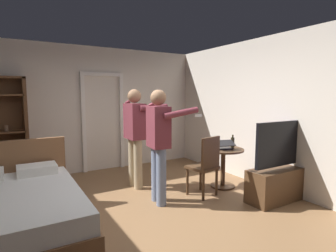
{
  "coord_description": "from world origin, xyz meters",
  "views": [
    {
      "loc": [
        -1.48,
        -3.15,
        1.66
      ],
      "look_at": [
        0.74,
        0.62,
        1.15
      ],
      "focal_mm": 28.81,
      "sensor_mm": 36.0,
      "label": 1
    }
  ],
  "objects_px": {
    "person_striped_shirt": "(135,131)",
    "laptop": "(223,146)",
    "tv_flatscreen": "(281,177)",
    "suitcase_small": "(39,186)",
    "side_table": "(223,161)",
    "suitcase_dark": "(39,177)",
    "bed": "(12,214)",
    "wooden_chair": "(206,164)",
    "person_blue_shirt": "(159,139)",
    "bottle_on_table": "(233,143)"
  },
  "relations": [
    {
      "from": "person_striped_shirt",
      "to": "suitcase_small",
      "type": "xyz_separation_m",
      "value": [
        -1.56,
        0.27,
        -0.82
      ]
    },
    {
      "from": "tv_flatscreen",
      "to": "side_table",
      "type": "bearing_deg",
      "value": 112.66
    },
    {
      "from": "tv_flatscreen",
      "to": "bottle_on_table",
      "type": "bearing_deg",
      "value": 106.15
    },
    {
      "from": "tv_flatscreen",
      "to": "wooden_chair",
      "type": "height_order",
      "value": "tv_flatscreen"
    },
    {
      "from": "tv_flatscreen",
      "to": "suitcase_dark",
      "type": "bearing_deg",
      "value": 143.82
    },
    {
      "from": "bottle_on_table",
      "to": "suitcase_dark",
      "type": "xyz_separation_m",
      "value": [
        -3.01,
        1.55,
        -0.57
      ]
    },
    {
      "from": "person_blue_shirt",
      "to": "bottle_on_table",
      "type": "bearing_deg",
      "value": -1.05
    },
    {
      "from": "wooden_chair",
      "to": "person_striped_shirt",
      "type": "distance_m",
      "value": 1.36
    },
    {
      "from": "side_table",
      "to": "suitcase_small",
      "type": "relative_size",
      "value": 1.62
    },
    {
      "from": "tv_flatscreen",
      "to": "suitcase_small",
      "type": "relative_size",
      "value": 2.81
    },
    {
      "from": "side_table",
      "to": "bottle_on_table",
      "type": "height_order",
      "value": "bottle_on_table"
    },
    {
      "from": "bed",
      "to": "person_striped_shirt",
      "type": "distance_m",
      "value": 2.28
    },
    {
      "from": "bed",
      "to": "laptop",
      "type": "bearing_deg",
      "value": 1.83
    },
    {
      "from": "bottle_on_table",
      "to": "wooden_chair",
      "type": "xyz_separation_m",
      "value": [
        -0.69,
        -0.12,
        -0.26
      ]
    },
    {
      "from": "tv_flatscreen",
      "to": "suitcase_small",
      "type": "height_order",
      "value": "tv_flatscreen"
    },
    {
      "from": "bottle_on_table",
      "to": "person_blue_shirt",
      "type": "bearing_deg",
      "value": 178.95
    },
    {
      "from": "tv_flatscreen",
      "to": "person_blue_shirt",
      "type": "xyz_separation_m",
      "value": [
        -1.71,
        0.86,
        0.64
      ]
    },
    {
      "from": "person_blue_shirt",
      "to": "suitcase_dark",
      "type": "xyz_separation_m",
      "value": [
        -1.54,
        1.52,
        -0.76
      ]
    },
    {
      "from": "bed",
      "to": "side_table",
      "type": "relative_size",
      "value": 2.81
    },
    {
      "from": "person_striped_shirt",
      "to": "suitcase_dark",
      "type": "xyz_separation_m",
      "value": [
        -1.53,
        0.66,
        -0.78
      ]
    },
    {
      "from": "laptop",
      "to": "bottle_on_table",
      "type": "height_order",
      "value": "bottle_on_table"
    },
    {
      "from": "wooden_chair",
      "to": "person_blue_shirt",
      "type": "xyz_separation_m",
      "value": [
        -0.78,
        0.15,
        0.45
      ]
    },
    {
      "from": "suitcase_dark",
      "to": "bottle_on_table",
      "type": "bearing_deg",
      "value": -27.78
    },
    {
      "from": "person_blue_shirt",
      "to": "suitcase_dark",
      "type": "distance_m",
      "value": 2.3
    },
    {
      "from": "bottle_on_table",
      "to": "side_table",
      "type": "bearing_deg",
      "value": 150.26
    },
    {
      "from": "person_blue_shirt",
      "to": "tv_flatscreen",
      "type": "bearing_deg",
      "value": -26.7
    },
    {
      "from": "laptop",
      "to": "bottle_on_table",
      "type": "distance_m",
      "value": 0.19
    },
    {
      "from": "person_striped_shirt",
      "to": "laptop",
      "type": "bearing_deg",
      "value": -33.0
    },
    {
      "from": "tv_flatscreen",
      "to": "suitcase_dark",
      "type": "xyz_separation_m",
      "value": [
        -3.25,
        2.38,
        -0.12
      ]
    },
    {
      "from": "tv_flatscreen",
      "to": "suitcase_small",
      "type": "distance_m",
      "value": 3.85
    },
    {
      "from": "side_table",
      "to": "suitcase_dark",
      "type": "xyz_separation_m",
      "value": [
        -2.87,
        1.47,
        -0.24
      ]
    },
    {
      "from": "wooden_chair",
      "to": "suitcase_small",
      "type": "relative_size",
      "value": 2.22
    },
    {
      "from": "bottle_on_table",
      "to": "suitcase_dark",
      "type": "distance_m",
      "value": 3.43
    },
    {
      "from": "bed",
      "to": "side_table",
      "type": "distance_m",
      "value": 3.3
    },
    {
      "from": "suitcase_small",
      "to": "bed",
      "type": "bearing_deg",
      "value": -93.97
    },
    {
      "from": "bottle_on_table",
      "to": "suitcase_small",
      "type": "distance_m",
      "value": 3.32
    },
    {
      "from": "suitcase_small",
      "to": "wooden_chair",
      "type": "bearing_deg",
      "value": -15.16
    },
    {
      "from": "person_striped_shirt",
      "to": "suitcase_small",
      "type": "relative_size",
      "value": 3.93
    },
    {
      "from": "tv_flatscreen",
      "to": "side_table",
      "type": "distance_m",
      "value": 1.0
    },
    {
      "from": "laptop",
      "to": "bottle_on_table",
      "type": "relative_size",
      "value": 1.63
    },
    {
      "from": "tv_flatscreen",
      "to": "suitcase_small",
      "type": "bearing_deg",
      "value": 148.81
    },
    {
      "from": "laptop",
      "to": "person_blue_shirt",
      "type": "relative_size",
      "value": 0.23
    },
    {
      "from": "person_blue_shirt",
      "to": "person_striped_shirt",
      "type": "height_order",
      "value": "person_striped_shirt"
    },
    {
      "from": "side_table",
      "to": "suitcase_small",
      "type": "distance_m",
      "value": 3.11
    },
    {
      "from": "tv_flatscreen",
      "to": "wooden_chair",
      "type": "bearing_deg",
      "value": 142.67
    },
    {
      "from": "bottle_on_table",
      "to": "person_blue_shirt",
      "type": "relative_size",
      "value": 0.14
    },
    {
      "from": "bed",
      "to": "suitcase_dark",
      "type": "distance_m",
      "value": 1.67
    },
    {
      "from": "bed",
      "to": "suitcase_small",
      "type": "relative_size",
      "value": 4.54
    },
    {
      "from": "bottle_on_table",
      "to": "laptop",
      "type": "bearing_deg",
      "value": 168.03
    },
    {
      "from": "side_table",
      "to": "bed",
      "type": "bearing_deg",
      "value": -177.47
    }
  ]
}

